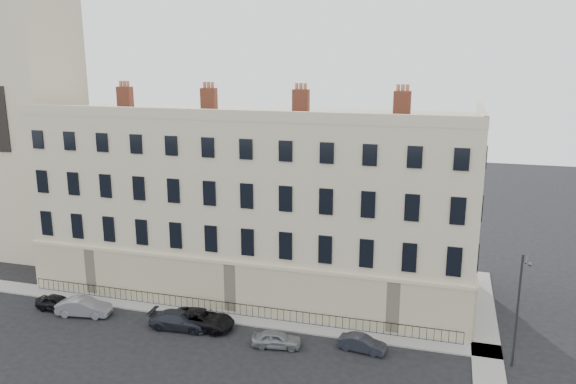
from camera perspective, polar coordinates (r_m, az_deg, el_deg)
name	(u,v)px	position (r m, az deg, el deg)	size (l,w,h in m)	color
ground	(282,361)	(38.58, -0.60, -16.80)	(160.00, 160.00, 0.00)	black
terrace	(255,201)	(48.07, -3.32, -0.95)	(36.22, 12.22, 17.00)	beige
church_tower	(25,66)	(60.66, -25.19, 11.48)	(8.00, 8.13, 44.00)	beige
pavement_terrace	(179,310)	(46.08, -10.99, -11.68)	(48.00, 2.00, 0.12)	gray
pavement_east_return	(484,331)	(44.48, 19.32, -13.19)	(2.00, 24.00, 0.12)	gray
railings	(228,308)	(44.64, -6.10, -11.66)	(35.00, 0.04, 0.96)	black
car_a	(58,303)	(48.60, -22.32, -10.39)	(1.47, 3.66, 1.25)	black
car_b	(84,307)	(47.00, -20.02, -10.92)	(1.46, 4.17, 1.37)	slate
car_c	(180,320)	(43.08, -10.96, -12.66)	(1.84, 4.51, 1.31)	#21242C
car_d	(202,319)	(42.87, -8.75, -12.66)	(2.26, 4.90, 1.36)	black
car_e	(277,339)	(39.96, -1.18, -14.71)	(1.38, 3.42, 1.17)	gray
car_f	(362,344)	(39.81, 7.55, -15.01)	(1.14, 3.28, 1.08)	#20232B
streetlamp	(518,306)	(38.82, 22.36, -10.67)	(0.46, 1.64, 7.65)	#2E2E33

